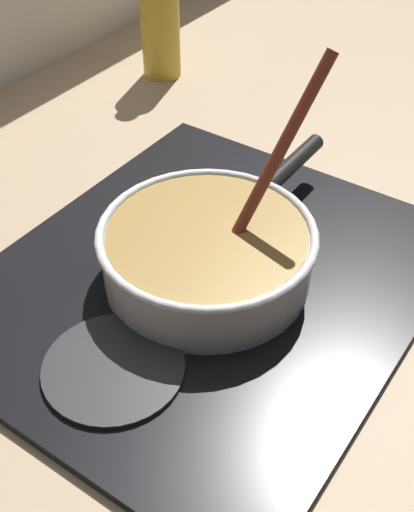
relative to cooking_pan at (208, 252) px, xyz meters
The scene contains 6 objects.
ground 0.21m from the cooking_pan, 98.54° to the right, with size 2.40×1.60×0.04m, color #9E8466.
hob_plate 0.05m from the cooking_pan, behind, with size 0.56×0.48×0.01m, color black.
burner_ring 0.04m from the cooking_pan, behind, with size 0.19×0.19×0.01m, color #592D0C.
spare_burner 0.18m from the cooking_pan, behind, with size 0.15×0.15×0.01m, color #262628.
cooking_pan is the anchor object (origin of this frame).
oil_bottle 0.57m from the cooking_pan, 43.04° to the left, with size 0.07×0.07×0.24m.
Camera 1 is at (-0.46, -0.14, 0.56)m, focal length 46.83 mm.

